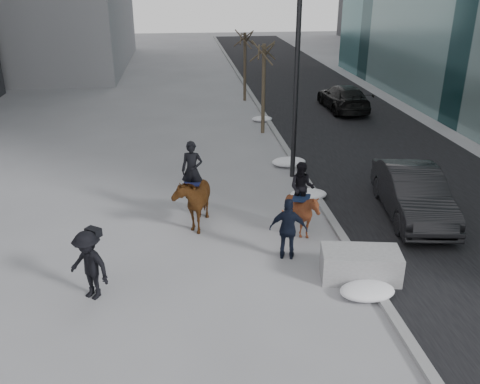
{
  "coord_description": "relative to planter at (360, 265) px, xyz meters",
  "views": [
    {
      "loc": [
        -1.55,
        -11.95,
        7.16
      ],
      "look_at": [
        0.0,
        1.2,
        1.5
      ],
      "focal_mm": 38.0,
      "sensor_mm": 36.0,
      "label": 1
    }
  ],
  "objects": [
    {
      "name": "mounted_left",
      "position": [
        -4.1,
        3.62,
        0.59
      ],
      "size": [
        1.33,
        2.18,
        2.63
      ],
      "color": "#46240E",
      "rests_on": "ground"
    },
    {
      "name": "curb",
      "position": [
        0.21,
        11.25,
        -0.33
      ],
      "size": [
        0.25,
        90.0,
        0.12
      ],
      "primitive_type": "cube",
      "color": "gray",
      "rests_on": "ground"
    },
    {
      "name": "mounted_right",
      "position": [
        -0.96,
        2.5,
        0.51
      ],
      "size": [
        1.59,
        1.67,
        2.24
      ],
      "color": "#501C10",
      "rests_on": "ground"
    },
    {
      "name": "road",
      "position": [
        4.21,
        11.25,
        -0.39
      ],
      "size": [
        8.0,
        90.0,
        0.01
      ],
      "primitive_type": "cube",
      "color": "black",
      "rests_on": "ground"
    },
    {
      "name": "feeder",
      "position": [
        -1.63,
        1.22,
        0.48
      ],
      "size": [
        1.1,
        0.98,
        1.75
      ],
      "color": "black",
      "rests_on": "ground"
    },
    {
      "name": "tree_far",
      "position": [
        -0.39,
        20.32,
        1.86
      ],
      "size": [
        1.2,
        1.2,
        4.5
      ],
      "primitive_type": null,
      "color": "#3A2E22",
      "rests_on": "ground"
    },
    {
      "name": "ground",
      "position": [
        -2.79,
        1.25,
        -0.39
      ],
      "size": [
        120.0,
        120.0,
        0.0
      ],
      "primitive_type": "plane",
      "color": "gray",
      "rests_on": "ground"
    },
    {
      "name": "planter",
      "position": [
        0.0,
        0.0,
        0.0
      ],
      "size": [
        2.1,
        1.31,
        0.79
      ],
      "primitive_type": "cube",
      "rotation": [
        0.0,
        0.0,
        -0.17
      ],
      "color": "#99999C",
      "rests_on": "ground"
    },
    {
      "name": "tree_near",
      "position": [
        -0.39,
        13.24,
        1.97
      ],
      "size": [
        1.2,
        1.2,
        4.73
      ],
      "primitive_type": null,
      "color": "#392E21",
      "rests_on": "ground"
    },
    {
      "name": "car_far",
      "position": [
        4.91,
        17.23,
        0.33
      ],
      "size": [
        2.03,
        4.97,
        1.44
      ],
      "primitive_type": "imported",
      "rotation": [
        0.0,
        0.0,
        3.14
      ],
      "color": "black",
      "rests_on": "ground"
    },
    {
      "name": "car_near",
      "position": [
        2.87,
        3.39,
        0.39
      ],
      "size": [
        2.3,
        4.93,
        1.56
      ],
      "primitive_type": "imported",
      "rotation": [
        0.0,
        0.0,
        -0.14
      ],
      "color": "black",
      "rests_on": "ground"
    },
    {
      "name": "camera_crew",
      "position": [
        -6.67,
        -0.05,
        0.49
      ],
      "size": [
        1.3,
        1.19,
        1.75
      ],
      "color": "black",
      "rests_on": "ground"
    },
    {
      "name": "snow_piles",
      "position": [
        -0.09,
        5.97,
        -0.23
      ],
      "size": [
        1.39,
        16.93,
        0.35
      ],
      "color": "white",
      "rests_on": "ground"
    },
    {
      "name": "lamppost",
      "position": [
        -0.19,
        7.01,
        4.6
      ],
      "size": [
        0.25,
        2.71,
        9.09
      ],
      "color": "black",
      "rests_on": "ground"
    }
  ]
}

